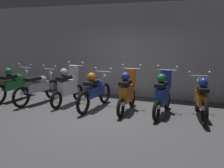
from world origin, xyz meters
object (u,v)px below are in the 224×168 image
Objects in this scene: motorbike_slot_6 at (201,98)px; motorbike_slot_2 at (68,86)px; motorbike_slot_1 at (38,87)px; motorbike_slot_0 at (14,84)px; motorbike_slot_5 at (163,94)px; motorbike_slot_3 at (95,91)px; motorbike_slot_4 at (127,92)px.

motorbike_slot_2 is at bearing -178.71° from motorbike_slot_6.
motorbike_slot_2 reaches higher than motorbike_slot_1.
motorbike_slot_0 is 5.82m from motorbike_slot_6.
motorbike_slot_3 is at bearing -177.21° from motorbike_slot_5.
motorbike_slot_4 reaches higher than motorbike_slot_0.
motorbike_slot_4 is at bearing 1.76° from motorbike_slot_1.
motorbike_slot_1 is at bearing -177.71° from motorbike_slot_5.
motorbike_slot_4 is at bearing -174.70° from motorbike_slot_6.
motorbike_slot_0 is 0.97m from motorbike_slot_1.
motorbike_slot_3 is at bearing -7.16° from motorbike_slot_2.
motorbike_slot_0 is 1.95m from motorbike_slot_2.
motorbike_slot_3 is at bearing -175.89° from motorbike_slot_6.
motorbike_slot_0 is 1.01× the size of motorbike_slot_1.
motorbike_slot_0 is 3.88m from motorbike_slot_4.
motorbike_slot_2 is 0.87× the size of motorbike_slot_6.
motorbike_slot_4 is 1.95m from motorbike_slot_6.
motorbike_slot_5 reaches higher than motorbike_slot_0.
motorbike_slot_0 is at bearing -177.62° from motorbike_slot_6.
motorbike_slot_4 is (3.88, 0.06, 0.04)m from motorbike_slot_0.
motorbike_slot_4 is (0.97, 0.03, 0.04)m from motorbike_slot_3.
motorbike_slot_0 is 1.00× the size of motorbike_slot_3.
motorbike_slot_3 is at bearing 0.65° from motorbike_slot_0.
motorbike_slot_5 is at bearing -173.26° from motorbike_slot_6.
motorbike_slot_6 is at bearing 2.38° from motorbike_slot_0.
motorbike_slot_5 is at bearing -0.53° from motorbike_slot_2.
motorbike_slot_3 is at bearing -178.28° from motorbike_slot_4.
motorbike_slot_1 and motorbike_slot_3 have the same top height.
motorbike_slot_2 is 1.94m from motorbike_slot_4.
motorbike_slot_3 is 1.16× the size of motorbike_slot_4.
motorbike_slot_5 is 0.87× the size of motorbike_slot_6.
motorbike_slot_4 is 0.87× the size of motorbike_slot_6.
motorbike_slot_2 is 2.91m from motorbike_slot_5.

